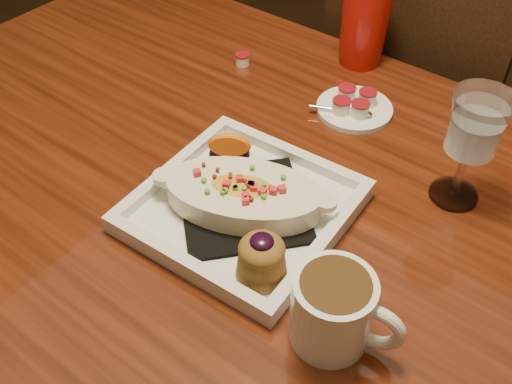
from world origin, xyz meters
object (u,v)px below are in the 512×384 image
Objects in this scene: red_tumbler at (364,25)px; goblet at (475,131)px; coffee_mug at (335,309)px; saucer at (353,106)px; table at (258,224)px; plate at (245,205)px; chair_far at (413,115)px.

goblet is at bearing -38.48° from red_tumbler.
coffee_mug reaches higher than saucer.
red_tumbler is (-0.06, 0.40, 0.18)m from table.
red_tumbler is at bearing 96.92° from plate.
red_tumbler is at bearing 141.52° from goblet.
table is 0.65m from chair_far.
table is 1.61× the size of chair_far.
saucer is at bearing 88.34° from plate.
chair_far reaches higher than table.
chair_far reaches higher than red_tumbler.
red_tumbler is (-0.29, 0.56, 0.02)m from coffee_mug.
chair_far is at bearing 118.00° from goblet.
table is at bearing -82.14° from red_tumbler.
table is 8.29× the size of goblet.
table is 5.00× the size of plate.
chair_far is at bearing 89.11° from plate.
plate is 0.33m from goblet.
chair_far is (-0.00, 0.63, -0.15)m from table.
chair_far is at bearing 90.00° from table.
plate is 0.22m from coffee_mug.
chair_far is 6.85× the size of coffee_mug.
saucer reaches higher than table.
plate is at bearing -79.67° from red_tumbler.
goblet is 1.34× the size of saucer.
goblet reaches higher than table.
red_tumbler reaches higher than table.
chair_far is 5.87× the size of red_tumbler.
plate is 1.89× the size of red_tumbler.
chair_far is at bearing 94.44° from coffee_mug.
saucer is (-0.23, 0.09, -0.11)m from goblet.
chair_far reaches higher than plate.
plate is at bearing 92.52° from chair_far.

